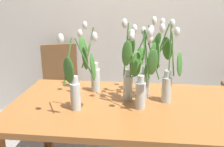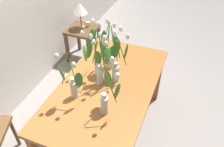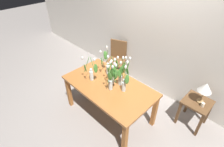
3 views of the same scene
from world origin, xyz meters
name	(u,v)px [view 1 (image 1 of 3)]	position (x,y,z in m)	size (l,w,h in m)	color
room_wall_rear	(133,5)	(0.00, 1.30, 1.35)	(9.00, 0.10, 2.70)	silver
dining_table	(126,116)	(0.00, 0.00, 0.65)	(1.60, 0.90, 0.74)	#A3602D
tulip_vase_0	(146,75)	(0.13, -0.05, 0.97)	(0.17, 0.23, 0.56)	silver
tulip_vase_1	(130,70)	(0.02, 0.06, 0.97)	(0.14, 0.24, 0.58)	silver
tulip_vase_2	(144,69)	(0.12, 0.17, 0.95)	(0.26, 0.24, 0.57)	silver
tulip_vase_3	(92,69)	(-0.28, 0.21, 0.92)	(0.17, 0.21, 0.53)	silver
tulip_vase_4	(165,70)	(0.26, 0.09, 0.97)	(0.26, 0.16, 0.59)	silver
tulip_vase_5	(77,85)	(-0.31, -0.13, 0.92)	(0.21, 0.20, 0.52)	silver
dining_chair	(61,81)	(-0.79, 1.03, 0.52)	(0.52, 0.52, 0.93)	brown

